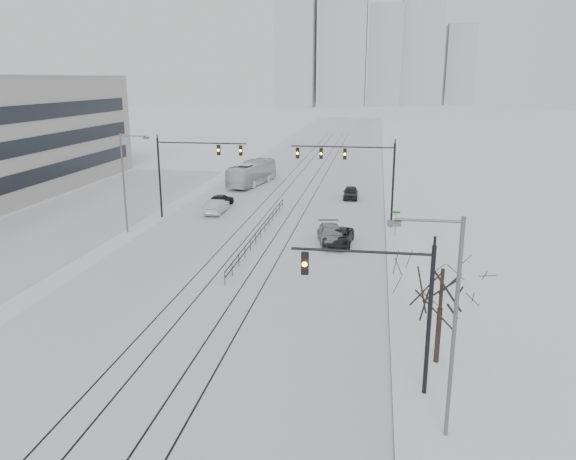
# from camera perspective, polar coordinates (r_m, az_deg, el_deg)

# --- Properties ---
(ground) EXTENTS (500.00, 500.00, 0.00)m
(ground) POSITION_cam_1_polar(r_m,az_deg,el_deg) (23.88, -18.57, -20.73)
(ground) COLOR silver
(ground) RESTS_ON ground
(road) EXTENTS (22.00, 260.00, 0.02)m
(road) POSITION_cam_1_polar(r_m,az_deg,el_deg) (78.72, 1.63, 5.15)
(road) COLOR silver
(road) RESTS_ON ground
(sidewalk_east) EXTENTS (5.00, 260.00, 0.16)m
(sidewalk_east) POSITION_cam_1_polar(r_m,az_deg,el_deg) (78.17, 11.52, 4.83)
(sidewalk_east) COLOR silver
(sidewalk_east) RESTS_ON ground
(curb) EXTENTS (0.10, 260.00, 0.12)m
(curb) POSITION_cam_1_polar(r_m,az_deg,el_deg) (78.10, 9.72, 4.89)
(curb) COLOR gray
(curb) RESTS_ON ground
(parking_strip) EXTENTS (14.00, 60.00, 0.03)m
(parking_strip) POSITION_cam_1_polar(r_m,az_deg,el_deg) (61.42, -20.42, 1.33)
(parking_strip) COLOR silver
(parking_strip) RESTS_ON ground
(tram_rails) EXTENTS (5.30, 180.00, 0.01)m
(tram_rails) POSITION_cam_1_polar(r_m,az_deg,el_deg) (59.34, -0.86, 1.84)
(tram_rails) COLOR black
(tram_rails) RESTS_ON ground
(skyline) EXTENTS (96.00, 48.00, 72.00)m
(skyline) POSITION_cam_1_polar(r_m,az_deg,el_deg) (291.05, 8.42, 18.35)
(skyline) COLOR #A2A9B2
(skyline) RESTS_ON ground
(traffic_mast_near) EXTENTS (6.10, 0.37, 7.00)m
(traffic_mast_near) POSITION_cam_1_polar(r_m,az_deg,el_deg) (24.66, 10.53, -6.84)
(traffic_mast_near) COLOR black
(traffic_mast_near) RESTS_ON ground
(traffic_mast_ne) EXTENTS (9.60, 0.37, 8.00)m
(traffic_mast_ne) POSITION_cam_1_polar(r_m,az_deg,el_deg) (52.52, 7.03, 6.36)
(traffic_mast_ne) COLOR black
(traffic_mast_ne) RESTS_ON ground
(traffic_mast_nw) EXTENTS (9.10, 0.37, 8.00)m
(traffic_mast_nw) POSITION_cam_1_polar(r_m,az_deg,el_deg) (56.58, -10.18, 6.67)
(traffic_mast_nw) COLOR black
(traffic_mast_nw) RESTS_ON ground
(street_light_east) EXTENTS (2.73, 0.25, 9.00)m
(street_light_east) POSITION_cam_1_polar(r_m,az_deg,el_deg) (21.81, 15.86, -8.35)
(street_light_east) COLOR #595B60
(street_light_east) RESTS_ON ground
(street_light_west) EXTENTS (2.73, 0.25, 9.00)m
(street_light_west) POSITION_cam_1_polar(r_m,az_deg,el_deg) (52.51, -16.09, 5.27)
(street_light_west) COLOR #595B60
(street_light_west) RESTS_ON ground
(bare_tree) EXTENTS (4.40, 4.40, 6.10)m
(bare_tree) POSITION_cam_1_polar(r_m,az_deg,el_deg) (27.68, 15.40, -4.83)
(bare_tree) COLOR black
(bare_tree) RESTS_ON ground
(median_fence) EXTENTS (0.06, 24.00, 1.00)m
(median_fence) POSITION_cam_1_polar(r_m,az_deg,el_deg) (49.70, -2.82, -0.22)
(median_fence) COLOR black
(median_fence) RESTS_ON ground
(street_sign) EXTENTS (0.70, 0.06, 2.40)m
(street_sign) POSITION_cam_1_polar(r_m,az_deg,el_deg) (50.40, 10.89, 1.01)
(street_sign) COLOR #595B60
(street_sign) RESTS_ON ground
(sedan_sb_inner) EXTENTS (2.41, 4.32, 1.39)m
(sedan_sb_inner) POSITION_cam_1_polar(r_m,az_deg,el_deg) (62.42, -6.85, 3.03)
(sedan_sb_inner) COLOR black
(sedan_sb_inner) RESTS_ON ground
(sedan_sb_outer) EXTENTS (1.60, 4.58, 1.51)m
(sedan_sb_outer) POSITION_cam_1_polar(r_m,az_deg,el_deg) (59.10, -7.29, 2.39)
(sedan_sb_outer) COLOR silver
(sedan_sb_outer) RESTS_ON ground
(sedan_nb_front) EXTENTS (2.58, 5.12, 1.39)m
(sedan_nb_front) POSITION_cam_1_polar(r_m,az_deg,el_deg) (47.67, 5.13, -0.73)
(sedan_nb_front) COLOR black
(sedan_nb_front) RESTS_ON ground
(sedan_nb_right) EXTENTS (3.13, 5.59, 1.53)m
(sedan_nb_right) POSITION_cam_1_polar(r_m,az_deg,el_deg) (48.01, 4.43, -0.51)
(sedan_nb_right) COLOR gray
(sedan_nb_right) RESTS_ON ground
(sedan_nb_far) EXTENTS (1.78, 4.21, 1.42)m
(sedan_nb_far) POSITION_cam_1_polar(r_m,az_deg,el_deg) (66.38, 6.38, 3.79)
(sedan_nb_far) COLOR black
(sedan_nb_far) RESTS_ON ground
(box_truck) EXTENTS (4.61, 11.35, 3.08)m
(box_truck) POSITION_cam_1_polar(r_m,az_deg,el_deg) (74.62, -3.69, 5.76)
(box_truck) COLOR silver
(box_truck) RESTS_ON ground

